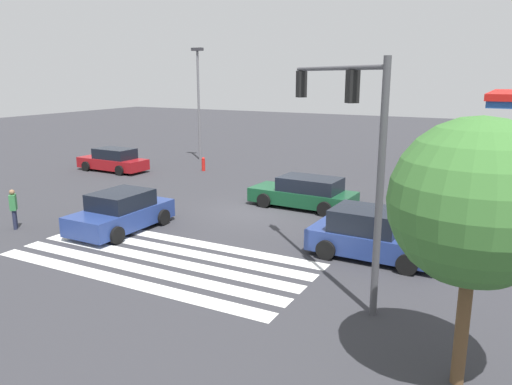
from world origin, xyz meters
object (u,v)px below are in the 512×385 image
object	(u,v)px
car_4	(305,193)
tree_corner_a	(475,203)
traffic_signal_mast	(351,129)
car_3	(113,160)
car_1	(372,235)
car_5	(121,212)
pedestrian	(14,207)
car_2	(486,199)
street_light_pole_a	(198,94)
fire_hydrant	(203,164)

from	to	relation	value
car_4	tree_corner_a	world-z (taller)	tree_corner_a
traffic_signal_mast	car_3	xyz separation A→B (m)	(-18.39, 10.22, -3.83)
car_1	car_5	distance (m)	9.51
car_1	pedestrian	size ratio (longest dim) A/B	2.69
car_2	tree_corner_a	xyz separation A→B (m)	(0.46, -13.68, 3.01)
car_1	pedestrian	xyz separation A→B (m)	(-13.15, -3.54, 0.13)
street_light_pole_a	car_4	bearing A→B (deg)	-36.63
car_1	car_4	bearing A→B (deg)	133.97
car_5	fire_hydrant	bearing A→B (deg)	-160.49
car_5	fire_hydrant	world-z (taller)	car_5
car_1	fire_hydrant	world-z (taller)	car_1
pedestrian	street_light_pole_a	bearing A→B (deg)	56.44
car_2	tree_corner_a	world-z (taller)	tree_corner_a
traffic_signal_mast	pedestrian	size ratio (longest dim) A/B	3.99
tree_corner_a	car_2	bearing A→B (deg)	91.91
street_light_pole_a	fire_hydrant	world-z (taller)	street_light_pole_a
traffic_signal_mast	car_1	bearing A→B (deg)	-44.64
traffic_signal_mast	car_1	world-z (taller)	traffic_signal_mast
car_4	car_1	bearing A→B (deg)	134.55
traffic_signal_mast	car_3	distance (m)	21.39
car_2	car_3	world-z (taller)	car_3
traffic_signal_mast	car_4	size ratio (longest dim) A/B	1.30
car_4	car_5	distance (m)	8.18
fire_hydrant	car_2	bearing A→B (deg)	-8.54
pedestrian	street_light_pole_a	size ratio (longest dim) A/B	0.21
car_5	fire_hydrant	size ratio (longest dim) A/B	4.92
car_3	car_5	distance (m)	12.76
car_1	fire_hydrant	bearing A→B (deg)	144.80
car_5	street_light_pole_a	size ratio (longest dim) A/B	0.55
car_1	tree_corner_a	size ratio (longest dim) A/B	0.82
car_2	street_light_pole_a	size ratio (longest dim) A/B	0.62
fire_hydrant	car_1	bearing A→B (deg)	-36.77
car_4	pedestrian	bearing A→B (deg)	45.81
car_2	pedestrian	world-z (taller)	pedestrian
traffic_signal_mast	car_2	world-z (taller)	traffic_signal_mast
car_1	fire_hydrant	xyz separation A→B (m)	(-13.44, 10.04, -0.32)
car_1	car_2	world-z (taller)	car_1
car_5	pedestrian	world-z (taller)	pedestrian
traffic_signal_mast	pedestrian	world-z (taller)	traffic_signal_mast
tree_corner_a	car_1	bearing A→B (deg)	119.08
car_3	tree_corner_a	distance (m)	25.75
pedestrian	car_4	bearing A→B (deg)	0.43
car_5	street_light_pole_a	world-z (taller)	street_light_pole_a
car_1	tree_corner_a	world-z (taller)	tree_corner_a
car_1	car_3	world-z (taller)	car_1
car_5	car_4	bearing A→B (deg)	142.94
tree_corner_a	fire_hydrant	distance (m)	23.54
car_2	pedestrian	xyz separation A→B (m)	(-16.08, -11.13, 0.25)
car_2	car_4	size ratio (longest dim) A/B	0.99
car_5	traffic_signal_mast	bearing A→B (deg)	83.02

